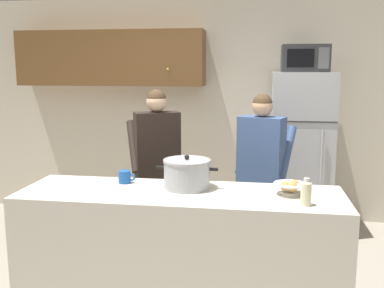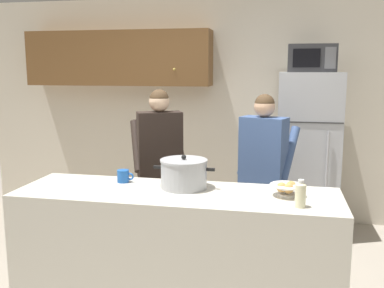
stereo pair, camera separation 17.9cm
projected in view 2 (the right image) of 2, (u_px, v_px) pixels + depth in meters
The scene contains 10 objects.
back_wall_unit at pixel (201, 99), 5.24m from camera, with size 6.00×0.48×2.60m.
kitchen_island at pixel (177, 253), 3.18m from camera, with size 2.29×0.68×0.92m, color beige.
refrigerator at pixel (307, 154), 4.70m from camera, with size 0.64×0.68×1.74m.
microwave at pixel (312, 58), 4.51m from camera, with size 0.48×0.37×0.28m.
person_near_pot at pixel (160, 155), 4.08m from camera, with size 0.59×0.55×1.60m.
person_by_sink at pixel (263, 161), 3.90m from camera, with size 0.57×0.53×1.56m.
cooking_pot at pixel (184, 174), 3.19m from camera, with size 0.45×0.34×0.25m.
coffee_mug at pixel (123, 176), 3.35m from camera, with size 0.13×0.09×0.10m.
bread_bowl at pixel (287, 189), 2.99m from camera, with size 0.23×0.23×0.10m.
bottle_near_edge at pixel (300, 194), 2.74m from camera, with size 0.07×0.07×0.18m.
Camera 2 is at (0.71, -2.92, 1.78)m, focal length 41.05 mm.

